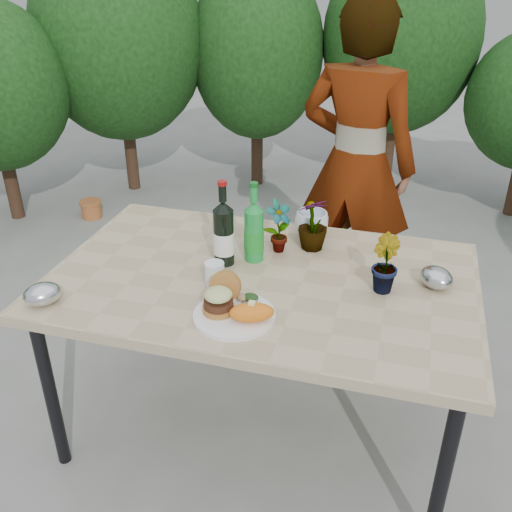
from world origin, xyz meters
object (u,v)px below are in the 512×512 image
(patio_table, at_px, (262,289))
(person, at_px, (357,165))
(wine_bottle, at_px, (224,234))
(dinner_plate, at_px, (234,316))

(patio_table, relative_size, person, 0.94)
(patio_table, height_order, wine_bottle, wine_bottle)
(patio_table, bearing_deg, wine_bottle, 159.72)
(dinner_plate, bearing_deg, wine_bottle, 113.37)
(dinner_plate, xyz_separation_m, wine_bottle, (-0.15, 0.35, 0.12))
(patio_table, distance_m, wine_bottle, 0.26)
(patio_table, distance_m, person, 1.10)
(wine_bottle, bearing_deg, dinner_plate, -44.58)
(wine_bottle, bearing_deg, patio_table, 1.76)
(dinner_plate, distance_m, wine_bottle, 0.40)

